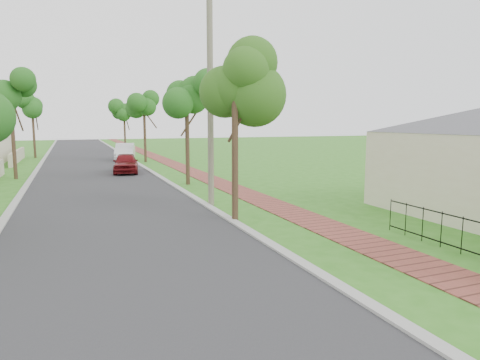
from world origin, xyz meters
TOP-DOWN VIEW (x-y plane):
  - ground at (0.00, 0.00)m, footprint 160.00×160.00m
  - road at (-3.00, 20.00)m, footprint 7.00×120.00m
  - kerb_right at (0.65, 20.00)m, footprint 0.30×120.00m
  - kerb_left at (-6.65, 20.00)m, footprint 0.30×120.00m
  - sidewalk at (3.25, 20.00)m, footprint 1.50×120.00m
  - street_trees at (-2.87, 26.84)m, footprint 10.70×37.65m
  - parked_car_red at (-1.00, 22.63)m, footprint 2.09×4.05m
  - parked_car_white at (0.10, 32.36)m, footprint 2.32×4.68m
  - near_tree at (0.80, 7.00)m, footprint 2.32×2.32m
  - utility_pole at (0.90, 10.00)m, footprint 1.20×0.24m

SIDE VIEW (x-z plane):
  - ground at x=0.00m, z-range 0.00..0.00m
  - road at x=-3.00m, z-range -0.01..0.01m
  - kerb_right at x=0.65m, z-range -0.05..0.05m
  - kerb_left at x=-6.65m, z-range -0.05..0.05m
  - sidewalk at x=3.25m, z-range -0.01..0.01m
  - parked_car_red at x=-1.00m, z-range 0.00..1.32m
  - parked_car_white at x=0.10m, z-range 0.00..1.47m
  - street_trees at x=-2.87m, z-range 1.59..7.48m
  - utility_pole at x=0.90m, z-range 0.06..9.21m
  - near_tree at x=0.80m, z-range 1.78..7.75m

